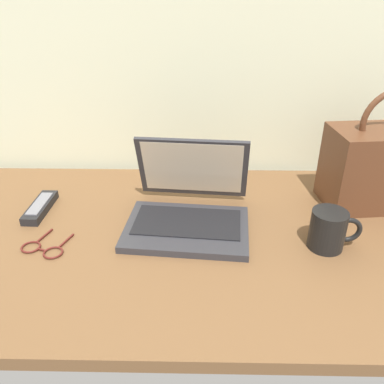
# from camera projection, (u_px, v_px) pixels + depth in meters

# --- Properties ---
(desk) EXTENTS (1.60, 0.76, 0.03)m
(desk) POSITION_uv_depth(u_px,v_px,m) (198.00, 239.00, 1.00)
(desk) COLOR brown
(desk) RESTS_ON ground
(laptop) EXTENTS (0.33, 0.32, 0.21)m
(laptop) POSITION_uv_depth(u_px,v_px,m) (188.00, 207.00, 1.03)
(laptop) COLOR #2D2D33
(laptop) RESTS_ON desk
(coffee_mug) EXTENTS (0.12, 0.08, 0.10)m
(coffee_mug) POSITION_uv_depth(u_px,v_px,m) (329.00, 229.00, 0.93)
(coffee_mug) COLOR black
(coffee_mug) RESTS_ON desk
(remote_control_far) EXTENTS (0.05, 0.16, 0.02)m
(remote_control_far) POSITION_uv_depth(u_px,v_px,m) (40.00, 207.00, 1.09)
(remote_control_far) COLOR black
(remote_control_far) RESTS_ON desk
(eyeglasses) EXTENTS (0.12, 0.13, 0.01)m
(eyeglasses) POSITION_uv_depth(u_px,v_px,m) (42.00, 249.00, 0.93)
(eyeglasses) COLOR #591E19
(eyeglasses) RESTS_ON desk
(handbag) EXTENTS (0.32, 0.19, 0.33)m
(handbag) POSITION_uv_depth(u_px,v_px,m) (382.00, 165.00, 1.08)
(handbag) COLOR #59331E
(handbag) RESTS_ON desk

